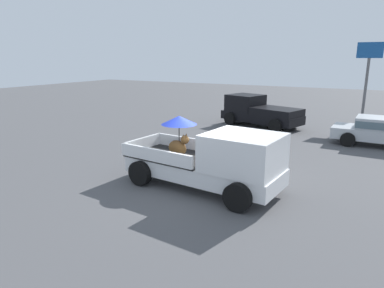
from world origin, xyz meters
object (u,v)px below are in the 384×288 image
(pickup_truck_main, at_px, (215,160))
(pickup_truck_red, at_px, (258,111))
(parked_sedan_near, at_px, (382,130))
(motel_sign, at_px, (368,67))

(pickup_truck_main, bearing_deg, pickup_truck_red, 106.56)
(pickup_truck_red, xyz_separation_m, parked_sedan_near, (6.56, -1.92, -0.13))
(pickup_truck_main, height_order, parked_sedan_near, pickup_truck_main)
(pickup_truck_main, relative_size, parked_sedan_near, 1.20)
(parked_sedan_near, distance_m, motel_sign, 5.97)
(pickup_truck_red, relative_size, motel_sign, 1.05)
(pickup_truck_main, xyz_separation_m, motel_sign, (3.36, 13.90, 2.48))
(pickup_truck_main, height_order, motel_sign, motel_sign)
(pickup_truck_main, bearing_deg, parked_sedan_near, 68.20)
(pickup_truck_red, height_order, motel_sign, motel_sign)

